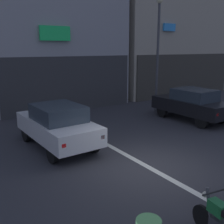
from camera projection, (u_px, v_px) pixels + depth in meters
The scene contains 6 objects.
ground_plane at pixel (148, 167), 8.54m from camera, with size 120.00×120.00×0.00m, color #333338.
lane_centre_line at pixel (69, 124), 13.43m from camera, with size 0.20×18.00×0.01m, color silver.
building_far_right at pixel (150, 5), 23.46m from camera, with size 10.16×9.12×14.68m.
car_white_crossing_near at pixel (57, 124), 10.09m from camera, with size 1.93×4.17×1.64m.
car_black_parked_kerbside at pixel (192, 103), 13.90m from camera, with size 1.84×4.13×1.64m.
street_lamp at pixel (158, 43), 15.18m from camera, with size 0.36×0.36×6.38m.
Camera 1 is at (-5.28, -6.00, 3.66)m, focal length 43.42 mm.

